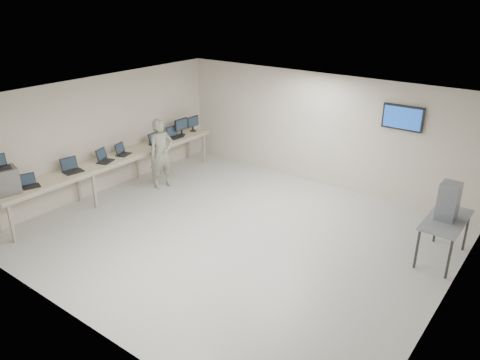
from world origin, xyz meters
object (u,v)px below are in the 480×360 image
Objects in this scene: workbench at (116,160)px; side_table at (446,223)px; equipment_box at (4,181)px; soldier at (162,154)px.

side_table is at bearing 12.57° from workbench.
equipment_box is (-0.06, -2.66, 0.33)m from workbench.
equipment_box is 3.64m from soldier.
workbench is 4.35× the size of side_table.
workbench is at bearing 162.49° from soldier.
workbench is 11.48× the size of equipment_box.
side_table is (6.56, 0.70, -0.12)m from soldier.
workbench reaches higher than side_table.
workbench is 2.68m from equipment_box.
side_table is (7.19, 1.60, -0.07)m from workbench.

